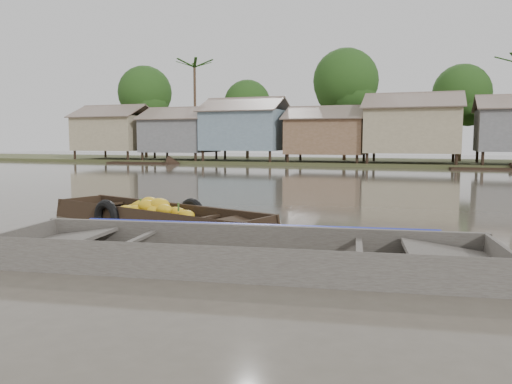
% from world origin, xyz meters
% --- Properties ---
extents(ground, '(120.00, 120.00, 0.00)m').
position_xyz_m(ground, '(0.00, 0.00, 0.00)').
color(ground, '#4F483C').
rests_on(ground, ground).
extents(riverbank, '(120.00, 12.47, 10.22)m').
position_xyz_m(riverbank, '(3.03, 31.86, 3.07)').
color(riverbank, '#384723').
rests_on(riverbank, ground).
extents(banana_boat, '(6.22, 3.31, 0.86)m').
position_xyz_m(banana_boat, '(-2.36, 1.09, 0.17)').
color(banana_boat, black).
rests_on(banana_boat, ground).
extents(viewer_boat, '(7.90, 3.05, 0.62)m').
position_xyz_m(viewer_boat, '(0.97, -1.80, 0.06)').
color(viewer_boat, '#3F3935').
rests_on(viewer_boat, ground).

